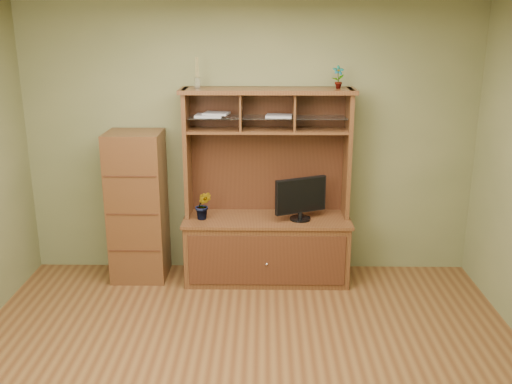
{
  "coord_description": "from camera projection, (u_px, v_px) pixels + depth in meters",
  "views": [
    {
      "loc": [
        0.14,
        -3.61,
        2.5
      ],
      "look_at": [
        0.07,
        1.2,
        1.06
      ],
      "focal_mm": 40.0,
      "sensor_mm": 36.0,
      "label": 1
    }
  ],
  "objects": [
    {
      "name": "monitor",
      "position": [
        301.0,
        198.0,
        5.5
      ],
      "size": [
        0.5,
        0.26,
        0.42
      ],
      "rotation": [
        0.0,
        0.0,
        0.43
      ],
      "color": "black",
      "rests_on": "media_hutch"
    },
    {
      "name": "orchid_plant",
      "position": [
        203.0,
        205.0,
        5.53
      ],
      "size": [
        0.16,
        0.13,
        0.28
      ],
      "primitive_type": "imported",
      "rotation": [
        0.0,
        0.0,
        -0.06
      ],
      "color": "#24561D",
      "rests_on": "media_hutch"
    },
    {
      "name": "top_plant",
      "position": [
        338.0,
        77.0,
        5.32
      ],
      "size": [
        0.12,
        0.09,
        0.21
      ],
      "primitive_type": "imported",
      "rotation": [
        0.0,
        0.0,
        0.09
      ],
      "color": "#386623",
      "rests_on": "media_hutch"
    },
    {
      "name": "reed_diffuser",
      "position": [
        197.0,
        76.0,
        5.34
      ],
      "size": [
        0.06,
        0.06,
        0.29
      ],
      "color": "silver",
      "rests_on": "media_hutch"
    },
    {
      "name": "room",
      "position": [
        243.0,
        202.0,
        3.79
      ],
      "size": [
        4.54,
        4.04,
        2.74
      ],
      "color": "#543118",
      "rests_on": "ground"
    },
    {
      "name": "media_hutch",
      "position": [
        267.0,
        229.0,
        5.68
      ],
      "size": [
        1.66,
        0.61,
        1.9
      ],
      "color": "#422213",
      "rests_on": "room"
    },
    {
      "name": "magazines",
      "position": [
        234.0,
        115.0,
        5.44
      ],
      "size": [
        0.94,
        0.22,
        0.04
      ],
      "color": "#AAAAAF",
      "rests_on": "media_hutch"
    },
    {
      "name": "side_cabinet",
      "position": [
        138.0,
        206.0,
        5.64
      ],
      "size": [
        0.53,
        0.49,
        1.49
      ],
      "color": "#422213",
      "rests_on": "room"
    }
  ]
}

